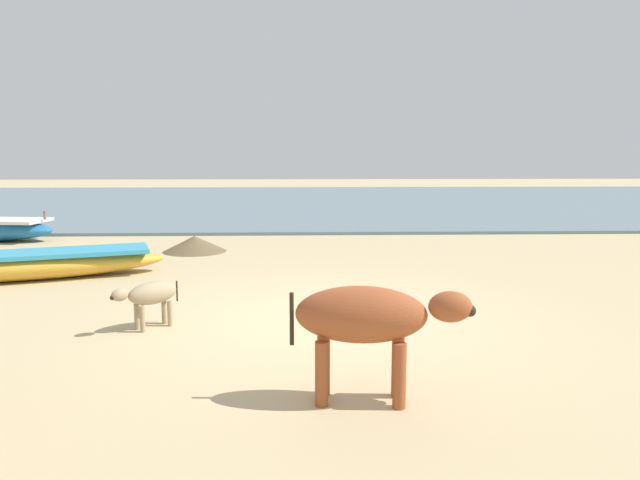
# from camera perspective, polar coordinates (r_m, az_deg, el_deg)

# --- Properties ---
(ground) EXTENTS (80.00, 80.00, 0.00)m
(ground) POSITION_cam_1_polar(r_m,az_deg,el_deg) (7.63, 0.28, -7.48)
(ground) COLOR tan
(sea_water) EXTENTS (60.00, 20.00, 0.08)m
(sea_water) POSITION_cam_1_polar(r_m,az_deg,el_deg) (25.14, -1.30, 3.64)
(sea_water) COLOR slate
(sea_water) RESTS_ON ground
(fishing_boat_0) EXTENTS (4.55, 2.32, 0.66)m
(fishing_boat_0) POSITION_cam_1_polar(r_m,az_deg,el_deg) (11.01, -26.30, -2.11)
(fishing_boat_0) COLOR gold
(fishing_boat_0) RESTS_ON ground
(calf_far_dun) EXTENTS (0.73, 0.69, 0.56)m
(calf_far_dun) POSITION_cam_1_polar(r_m,az_deg,el_deg) (7.42, -15.76, -5.05)
(calf_far_dun) COLOR tan
(calf_far_dun) RESTS_ON ground
(cow_second_adult_rust) EXTENTS (1.52, 0.55, 0.99)m
(cow_second_adult_rust) POSITION_cam_1_polar(r_m,az_deg,el_deg) (5.02, 4.53, -7.49)
(cow_second_adult_rust) COLOR #9E4C28
(cow_second_adult_rust) RESTS_ON ground
(debris_pile_0) EXTENTS (1.90, 1.90, 0.33)m
(debris_pile_0) POSITION_cam_1_polar(r_m,az_deg,el_deg) (12.96, -11.79, -0.35)
(debris_pile_0) COLOR brown
(debris_pile_0) RESTS_ON ground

